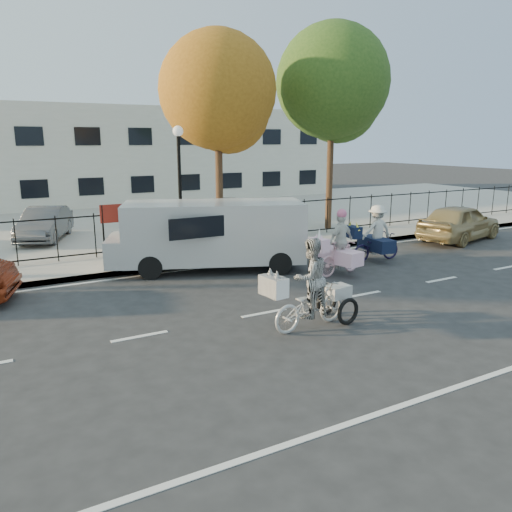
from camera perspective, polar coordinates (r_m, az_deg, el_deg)
ground at (r=11.90m, az=0.96°, el=-6.55°), size 120.00×120.00×0.00m
road_markings at (r=11.90m, az=0.96°, el=-6.53°), size 60.00×9.52×0.01m
curb at (r=16.27m, az=-7.91°, el=-0.98°), size 60.00×0.10×0.15m
sidewalk at (r=17.23m, az=-9.17°, el=-0.23°), size 60.00×2.20×0.15m
parking_lot at (r=25.64m, az=-15.97°, el=3.81°), size 60.00×15.60×0.15m
iron_fence at (r=18.08m, az=-10.45°, el=3.02°), size 58.00×0.06×1.50m
building at (r=35.18m, az=-20.08°, el=10.72°), size 34.00×10.00×6.00m
lamppost at (r=17.62m, az=-8.77°, el=10.07°), size 0.36×0.36×4.33m
street_sign at (r=17.13m, az=-15.98°, el=3.93°), size 0.85×0.06×1.80m
zebra_trike at (r=10.87m, az=6.22°, el=-4.29°), size 2.34×1.01×1.99m
unicorn_bike at (r=15.22m, az=9.53°, el=0.58°), size 2.04×1.45×2.02m
bull_bike at (r=17.27m, az=13.52°, el=1.93°), size 2.06×1.42×1.90m
white_van at (r=15.60m, az=-5.17°, el=2.63°), size 6.53×3.90×2.14m
gold_sedan at (r=21.87m, az=22.23°, el=3.58°), size 4.68×2.73×1.50m
lot_car_c at (r=21.35m, az=-22.99°, el=3.42°), size 2.66×4.10×1.28m
lot_car_d at (r=22.07m, az=-2.44°, el=4.95°), size 2.46×4.48×1.44m
tree_mid at (r=19.44m, az=-4.06°, el=17.71°), size 4.34×4.34×7.95m
tree_east at (r=22.55m, az=8.95°, el=18.49°), size 4.80×4.80×8.81m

